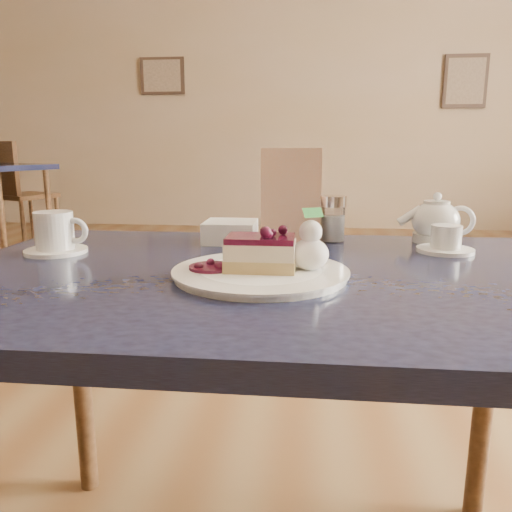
# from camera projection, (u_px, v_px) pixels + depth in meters

# --- Properties ---
(main_table) EXTENTS (1.12, 0.75, 0.70)m
(main_table) POSITION_uv_depth(u_px,v_px,m) (263.00, 311.00, 0.87)
(main_table) COLOR #181D3C
(main_table) RESTS_ON ground
(dessert_plate) EXTENTS (0.28, 0.28, 0.01)m
(dessert_plate) POSITION_uv_depth(u_px,v_px,m) (261.00, 273.00, 0.81)
(dessert_plate) COLOR white
(dessert_plate) RESTS_ON main_table
(cheesecake_slice) EXTENTS (0.11, 0.08, 0.06)m
(cheesecake_slice) POSITION_uv_depth(u_px,v_px,m) (261.00, 253.00, 0.81)
(cheesecake_slice) COLOR tan
(cheesecake_slice) RESTS_ON dessert_plate
(whipped_cream) EXTENTS (0.06, 0.06, 0.05)m
(whipped_cream) POSITION_uv_depth(u_px,v_px,m) (310.00, 254.00, 0.81)
(whipped_cream) COLOR white
(whipped_cream) RESTS_ON dessert_plate
(berry_sauce) EXTENTS (0.07, 0.07, 0.01)m
(berry_sauce) POSITION_uv_depth(u_px,v_px,m) (212.00, 267.00, 0.81)
(berry_sauce) COLOR black
(berry_sauce) RESTS_ON dessert_plate
(coffee_set) EXTENTS (0.13, 0.12, 0.08)m
(coffee_set) POSITION_uv_depth(u_px,v_px,m) (56.00, 235.00, 0.99)
(coffee_set) COLOR white
(coffee_set) RESTS_ON main_table
(tea_set) EXTENTS (0.15, 0.22, 0.10)m
(tea_set) POSITION_uv_depth(u_px,v_px,m) (437.00, 226.00, 1.08)
(tea_set) COLOR white
(tea_set) RESTS_ON main_table
(menu_card) EXTENTS (0.13, 0.03, 0.21)m
(menu_card) POSITION_uv_depth(u_px,v_px,m) (291.00, 196.00, 1.09)
(menu_card) COLOR silver
(menu_card) RESTS_ON main_table
(sugar_shaker) EXTENTS (0.06, 0.06, 0.10)m
(sugar_shaker) POSITION_uv_depth(u_px,v_px,m) (333.00, 218.00, 1.11)
(sugar_shaker) COLOR white
(sugar_shaker) RESTS_ON main_table
(napkin_stack) EXTENTS (0.11, 0.11, 0.05)m
(napkin_stack) POSITION_uv_depth(u_px,v_px,m) (230.00, 232.00, 1.11)
(napkin_stack) COLOR white
(napkin_stack) RESTS_ON main_table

